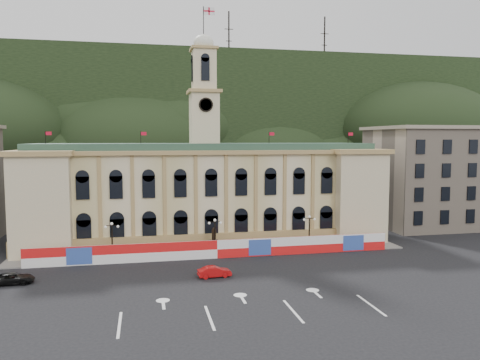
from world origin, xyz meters
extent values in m
plane|color=black|center=(0.00, 0.00, 0.00)|extent=(260.00, 260.00, 0.00)
cube|color=black|center=(0.00, 130.00, 22.00)|extent=(230.00, 70.00, 44.00)
cube|color=#595651|center=(35.00, 110.00, 30.00)|extent=(22.00, 8.00, 14.00)
cube|color=#595651|center=(-48.00, 108.00, 26.00)|extent=(16.00, 7.00, 10.00)
cylinder|color=black|center=(20.00, 115.00, 50.00)|extent=(0.50, 0.50, 20.00)
cylinder|color=black|center=(55.00, 115.00, 50.00)|extent=(0.50, 0.50, 20.00)
cube|color=beige|center=(0.00, 28.00, 7.00)|extent=(55.00, 15.00, 14.00)
cube|color=#A68750|center=(0.00, 20.20, 1.20)|extent=(56.00, 0.80, 2.40)
cube|color=#A68750|center=(0.00, 28.00, 14.30)|extent=(56.20, 16.20, 0.60)
cube|color=#2E4D3C|center=(0.00, 28.00, 15.00)|extent=(53.00, 13.00, 1.20)
cube|color=beige|center=(-23.50, 27.00, 7.00)|extent=(8.00, 17.00, 14.00)
cube|color=beige|center=(23.50, 27.00, 7.00)|extent=(8.00, 17.00, 14.00)
cube|color=beige|center=(0.00, 28.00, 19.60)|extent=(4.40, 4.40, 8.00)
cube|color=#A68750|center=(0.00, 28.00, 23.80)|extent=(5.20, 5.20, 0.50)
cube|color=beige|center=(0.00, 28.00, 27.10)|extent=(3.60, 3.60, 6.50)
cube|color=#A68750|center=(0.00, 28.00, 30.50)|extent=(4.20, 4.20, 0.40)
cylinder|color=black|center=(0.00, 25.70, 21.60)|extent=(2.20, 0.20, 2.20)
ellipsoid|color=silver|center=(0.00, 28.00, 31.40)|extent=(3.20, 3.20, 2.72)
cylinder|color=black|center=(0.00, 28.00, 34.60)|extent=(0.12, 0.12, 5.00)
cube|color=white|center=(0.90, 28.00, 36.40)|extent=(1.80, 0.04, 1.20)
cube|color=red|center=(0.90, 27.97, 36.40)|extent=(1.80, 0.02, 0.22)
cube|color=red|center=(0.90, 27.97, 36.40)|extent=(0.22, 0.02, 1.20)
cube|color=#BBA790|center=(43.00, 31.00, 9.00)|extent=(20.00, 16.00, 18.00)
cube|color=gray|center=(43.00, 31.00, 18.30)|extent=(21.00, 17.00, 0.60)
cube|color=red|center=(0.00, 15.00, 1.25)|extent=(50.00, 0.25, 2.50)
cube|color=#314FA6|center=(-18.00, 14.86, 1.25)|extent=(3.20, 0.05, 2.20)
cube|color=#314FA6|center=(6.00, 14.86, 1.25)|extent=(3.20, 0.05, 2.20)
cube|color=#314FA6|center=(20.00, 14.86, 1.25)|extent=(3.20, 0.05, 2.20)
cube|color=slate|center=(0.00, 17.75, 0.08)|extent=(56.00, 5.50, 0.16)
cube|color=#595651|center=(0.00, 18.00, 0.90)|extent=(1.40, 1.40, 1.80)
cylinder|color=black|center=(0.00, 18.00, 2.60)|extent=(0.60, 0.60, 1.60)
sphere|color=black|center=(0.00, 18.00, 3.50)|extent=(0.44, 0.44, 0.44)
cylinder|color=black|center=(-14.00, 17.00, 0.15)|extent=(0.44, 0.44, 0.30)
cylinder|color=black|center=(-14.00, 17.00, 2.40)|extent=(0.18, 0.18, 4.80)
cube|color=black|center=(-14.00, 17.00, 4.70)|extent=(1.60, 0.08, 0.08)
sphere|color=silver|center=(-14.80, 17.00, 4.55)|extent=(0.36, 0.36, 0.36)
sphere|color=silver|center=(-13.20, 17.00, 4.55)|extent=(0.36, 0.36, 0.36)
sphere|color=silver|center=(-14.00, 17.00, 4.95)|extent=(0.40, 0.40, 0.40)
cylinder|color=black|center=(0.00, 17.00, 0.15)|extent=(0.44, 0.44, 0.30)
cylinder|color=black|center=(0.00, 17.00, 2.40)|extent=(0.18, 0.18, 4.80)
cube|color=black|center=(0.00, 17.00, 4.70)|extent=(1.60, 0.08, 0.08)
sphere|color=silver|center=(-0.80, 17.00, 4.55)|extent=(0.36, 0.36, 0.36)
sphere|color=silver|center=(0.80, 17.00, 4.55)|extent=(0.36, 0.36, 0.36)
sphere|color=silver|center=(0.00, 17.00, 4.95)|extent=(0.40, 0.40, 0.40)
cylinder|color=black|center=(14.00, 17.00, 0.15)|extent=(0.44, 0.44, 0.30)
cylinder|color=black|center=(14.00, 17.00, 2.40)|extent=(0.18, 0.18, 4.80)
cube|color=black|center=(14.00, 17.00, 4.70)|extent=(1.60, 0.08, 0.08)
sphere|color=silver|center=(13.20, 17.00, 4.55)|extent=(0.36, 0.36, 0.36)
sphere|color=silver|center=(14.80, 17.00, 4.55)|extent=(0.36, 0.36, 0.36)
sphere|color=silver|center=(14.00, 17.00, 4.95)|extent=(0.40, 0.40, 0.40)
imported|color=#B50C0E|center=(-1.69, 6.36, 0.65)|extent=(2.09, 4.21, 1.31)
imported|color=black|center=(-24.29, 8.36, 0.63)|extent=(2.29, 4.63, 1.26)
camera|label=1|loc=(-9.69, -47.16, 16.30)|focal=35.00mm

